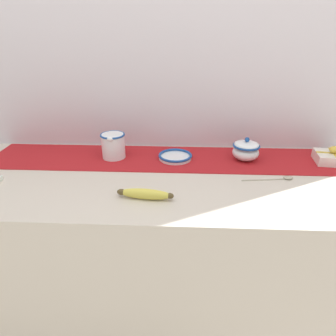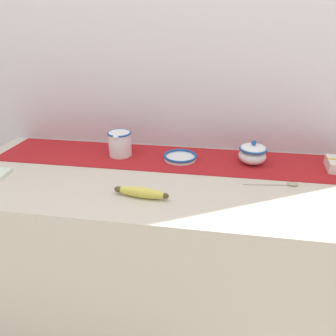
{
  "view_description": "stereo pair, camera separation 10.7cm",
  "coord_description": "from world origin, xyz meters",
  "views": [
    {
      "loc": [
        0.08,
        -1.0,
        1.44
      ],
      "look_at": [
        0.04,
        -0.03,
        0.99
      ],
      "focal_mm": 32.0,
      "sensor_mm": 36.0,
      "label": 1
    },
    {
      "loc": [
        0.19,
        -0.99,
        1.44
      ],
      "look_at": [
        0.04,
        -0.03,
        0.99
      ],
      "focal_mm": 32.0,
      "sensor_mm": 36.0,
      "label": 2
    }
  ],
  "objects": [
    {
      "name": "cream_pitcher",
      "position": [
        -0.2,
        0.17,
        0.99
      ],
      "size": [
        0.1,
        0.12,
        0.11
      ],
      "color": "white",
      "rests_on": "countertop"
    },
    {
      "name": "countertop",
      "position": [
        0.0,
        0.0,
        0.47
      ],
      "size": [
        1.58,
        0.63,
        0.94
      ],
      "primitive_type": "cube",
      "color": "beige",
      "rests_on": "ground_plane"
    },
    {
      "name": "gift_box",
      "position": [
        0.7,
        0.15,
        0.96
      ],
      "size": [
        0.15,
        0.13,
        0.07
      ],
      "rotation": [
        0.0,
        0.0,
        -0.13
      ],
      "color": "silver",
      "rests_on": "countertop"
    },
    {
      "name": "back_wall",
      "position": [
        0.0,
        0.33,
        1.2
      ],
      "size": [
        2.38,
        0.04,
        2.4
      ],
      "primitive_type": "cube",
      "color": "silver",
      "rests_on": "ground_plane"
    },
    {
      "name": "sugar_bowl",
      "position": [
        0.35,
        0.17,
        0.98
      ],
      "size": [
        0.11,
        0.11,
        0.1
      ],
      "color": "white",
      "rests_on": "countertop"
    },
    {
      "name": "small_dish",
      "position": [
        0.06,
        0.16,
        0.95
      ],
      "size": [
        0.14,
        0.14,
        0.02
      ],
      "color": "white",
      "rests_on": "countertop"
    },
    {
      "name": "table_runner",
      "position": [
        0.0,
        0.17,
        0.94
      ],
      "size": [
        1.46,
        0.28,
        0.0
      ],
      "primitive_type": "cube",
      "color": "#A8191E",
      "rests_on": "countertop"
    },
    {
      "name": "spoon",
      "position": [
        0.46,
        -0.01,
        0.94
      ],
      "size": [
        0.19,
        0.04,
        0.01
      ],
      "rotation": [
        0.0,
        0.0,
        0.12
      ],
      "color": "#A89E89",
      "rests_on": "countertop"
    },
    {
      "name": "banana",
      "position": [
        -0.03,
        -0.16,
        0.95
      ],
      "size": [
        0.19,
        0.05,
        0.03
      ],
      "rotation": [
        0.0,
        0.0,
        -0.11
      ],
      "color": "#DBCC4C",
      "rests_on": "countertop"
    }
  ]
}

